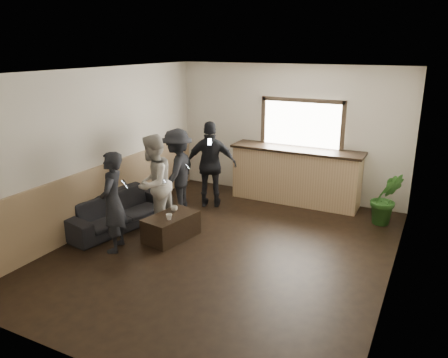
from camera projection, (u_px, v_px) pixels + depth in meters
The scene contains 12 objects.
ground at pixel (224, 249), 7.05m from camera, with size 5.00×6.00×0.01m, color black.
room_shell at pixel (183, 156), 6.94m from camera, with size 5.01×6.01×2.80m.
bar_counter at pixel (296, 172), 9.03m from camera, with size 2.70×0.68×2.13m.
sofa at pixel (118, 211), 7.87m from camera, with size 2.04×0.80×0.60m, color black.
coffee_table at pixel (171, 227), 7.40m from camera, with size 0.52×0.94×0.42m, color black.
cup_a at pixel (174, 208), 7.52m from camera, with size 0.12×0.12×0.09m, color silver.
cup_b at pixel (169, 217), 7.15m from camera, with size 0.10×0.10×0.10m, color silver.
potted_plant at pixel (386, 199), 7.90m from camera, with size 0.55×0.44×1.00m, color #2D6623.
person_a at pixel (113, 202), 6.83m from camera, with size 0.58×0.69×1.61m.
person_b at pixel (153, 184), 7.56m from camera, with size 0.77×0.92×1.72m.
person_c at pixel (178, 172), 8.36m from camera, with size 0.79×1.16×1.66m.
person_d at pixel (211, 165), 8.72m from camera, with size 1.11×0.79×1.74m.
Camera 1 is at (2.88, -5.72, 3.17)m, focal length 35.00 mm.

